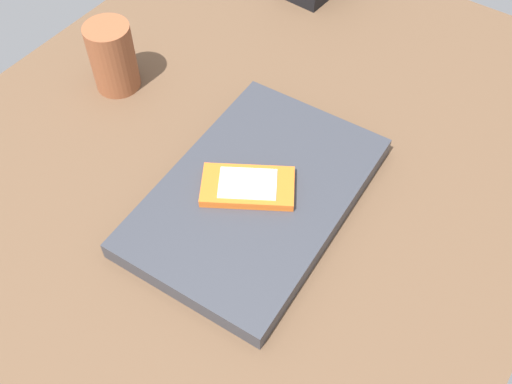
% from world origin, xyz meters
% --- Properties ---
extents(desk_surface, '(1.20, 0.80, 0.03)m').
position_xyz_m(desk_surface, '(0.00, 0.00, 0.01)').
color(desk_surface, brown).
rests_on(desk_surface, ground).
extents(laptop_closed, '(0.34, 0.23, 0.03)m').
position_xyz_m(laptop_closed, '(-0.04, 0.06, 0.04)').
color(laptop_closed, '#33353D').
rests_on(laptop_closed, desk_surface).
extents(cell_phone_on_laptop, '(0.11, 0.13, 0.01)m').
position_xyz_m(cell_phone_on_laptop, '(-0.03, 0.05, 0.06)').
color(cell_phone_on_laptop, orange).
rests_on(cell_phone_on_laptop, laptop_closed).
extents(pen_cup, '(0.06, 0.06, 0.10)m').
position_xyz_m(pen_cup, '(-0.10, -0.24, 0.08)').
color(pen_cup, brown).
rests_on(pen_cup, desk_surface).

